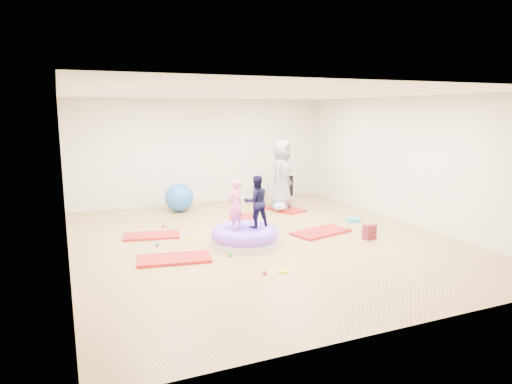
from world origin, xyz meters
name	(u,v)px	position (x,y,z in m)	size (l,w,h in m)	color
room	(262,169)	(0.00, 0.00, 1.40)	(7.01, 8.01, 2.81)	#AC7E4F
gym_mat_front_left	(174,259)	(-1.87, -0.55, 0.03)	(1.22, 0.61, 0.05)	#B62B20
gym_mat_mid_left	(151,236)	(-1.95, 1.07, 0.02)	(1.09, 0.55, 0.05)	#B62B20
gym_mat_center_back	(242,220)	(0.21, 1.61, 0.02)	(1.16, 0.58, 0.05)	#B62B20
gym_mat_right	(321,232)	(1.31, -0.05, 0.03)	(1.21, 0.61, 0.05)	#B62B20
gym_mat_rear_right	(284,209)	(1.62, 2.27, 0.02)	(1.12, 0.56, 0.05)	#B62B20
inflatable_cushion	(245,237)	(-0.43, -0.19, 0.16)	(1.27, 1.27, 0.40)	silver
child_pink	(235,202)	(-0.63, -0.20, 0.84)	(0.35, 0.23, 0.95)	pink
child_navy	(256,199)	(-0.21, -0.20, 0.86)	(0.48, 0.38, 0.99)	black
adult_caregiver	(281,174)	(1.58, 2.34, 0.90)	(0.84, 0.54, 1.71)	slate
infant	(280,206)	(1.39, 2.03, 0.15)	(0.35, 0.36, 0.21)	#99B9E7
ball_pit_balls	(233,244)	(-0.66, -0.13, 0.03)	(4.25, 3.54, 0.07)	red
exercise_ball_blue	(179,198)	(-0.87, 3.11, 0.36)	(0.71, 0.71, 0.71)	#2059A8
exercise_ball_orange	(184,200)	(-0.62, 3.60, 0.19)	(0.38, 0.38, 0.38)	#FFA500
infant_play_gym	(249,191)	(1.12, 3.35, 0.35)	(0.69, 0.65, 0.53)	silver
cube_shelf	(281,186)	(2.30, 3.79, 0.35)	(0.70, 0.35, 0.70)	silver
balance_disc	(353,220)	(2.52, 0.55, 0.04)	(0.34, 0.34, 0.08)	teal
backpack	(369,232)	(1.95, -0.79, 0.14)	(0.25, 0.15, 0.29)	#C32C42
yellow_toy	(282,271)	(-0.44, -1.77, 0.01)	(0.19, 0.19, 0.03)	yellow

